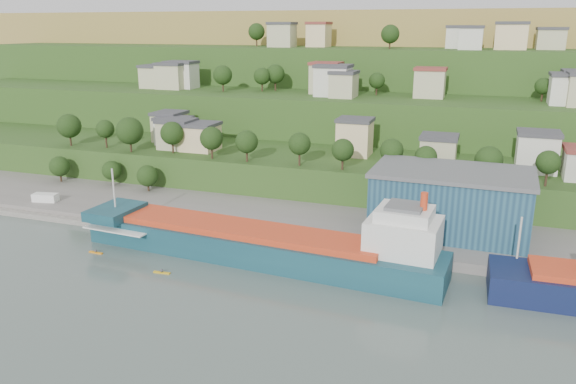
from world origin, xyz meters
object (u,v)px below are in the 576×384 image
at_px(kayak_orange, 96,252).
at_px(cargo_ship_near, 268,246).
at_px(caravan, 46,199).
at_px(warehouse, 451,201).

bearing_deg(kayak_orange, cargo_ship_near, 16.03).
distance_m(cargo_ship_near, kayak_orange, 33.81).
bearing_deg(cargo_ship_near, caravan, 173.77).
xyz_separation_m(cargo_ship_near, kayak_orange, (-32.80, -7.78, -2.65)).
xyz_separation_m(cargo_ship_near, warehouse, (30.91, 21.92, 5.57)).
xyz_separation_m(cargo_ship_near, caravan, (-61.27, 10.96, -0.31)).
height_order(warehouse, kayak_orange, warehouse).
relative_size(cargo_ship_near, kayak_orange, 23.21).
height_order(cargo_ship_near, caravan, cargo_ship_near).
distance_m(cargo_ship_near, warehouse, 38.30).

